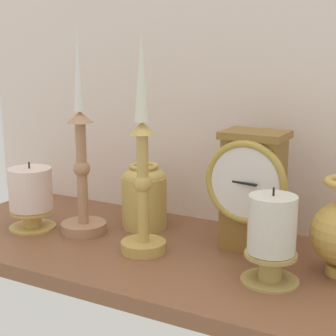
{
  "coord_description": "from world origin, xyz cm",
  "views": [
    {
      "loc": [
        36.1,
        -74.44,
        33.39
      ],
      "look_at": [
        -5.21,
        0.0,
        14.0
      ],
      "focal_mm": 57.57,
      "sensor_mm": 36.0,
      "label": 1
    }
  ],
  "objects": [
    {
      "name": "pillar_candle_near_clock",
      "position": [
        13.84,
        -3.92,
        6.96
      ],
      "size": [
        8.45,
        8.45,
        14.09
      ],
      "color": "tan",
      "rests_on": "ground_plane"
    },
    {
      "name": "back_wall",
      "position": [
        0.0,
        18.5,
        32.5
      ],
      "size": [
        120.0,
        2.0,
        65.0
      ],
      "primitive_type": "cube",
      "color": "silver",
      "rests_on": "ground_plane"
    },
    {
      "name": "pillar_candle_front",
      "position": [
        -32.71,
        -2.84,
        6.28
      ],
      "size": [
        8.6,
        8.6,
        12.65
      ],
      "color": "tan",
      "rests_on": "ground_plane"
    },
    {
      "name": "candlestick_tall_center",
      "position": [
        -22.86,
        0.03,
        11.45
      ],
      "size": [
        8.31,
        8.31,
        36.92
      ],
      "color": "tan",
      "rests_on": "ground_plane"
    },
    {
      "name": "mantel_clock",
      "position": [
        6.84,
        6.58,
        10.52
      ],
      "size": [
        13.62,
        8.93,
        19.98
      ],
      "color": "olive",
      "rests_on": "ground_plane"
    },
    {
      "name": "ground_plane",
      "position": [
        0.0,
        0.0,
        -1.2
      ],
      "size": [
        100.0,
        36.0,
        2.4
      ],
      "primitive_type": "cube",
      "color": "brown"
    },
    {
      "name": "brass_vase_jar",
      "position": [
        -14.66,
        7.91,
        6.32
      ],
      "size": [
        8.4,
        8.4,
        12.14
      ],
      "color": "tan",
      "rests_on": "ground_plane"
    },
    {
      "name": "candlestick_tall_left",
      "position": [
        -8.25,
        -2.92,
        13.43
      ],
      "size": [
        7.51,
        7.51,
        36.18
      ],
      "color": "tan",
      "rests_on": "ground_plane"
    }
  ]
}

